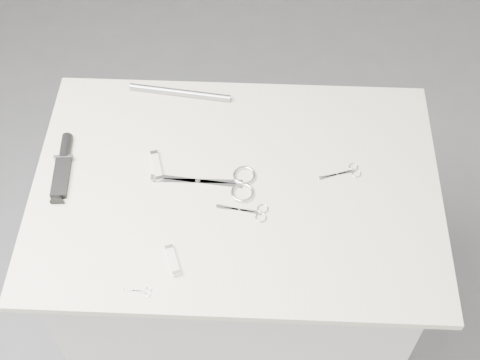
{
  "coord_description": "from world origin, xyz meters",
  "views": [
    {
      "loc": [
        0.05,
        -0.96,
        2.24
      ],
      "look_at": [
        0.01,
        0.02,
        0.92
      ],
      "focal_mm": 50.0,
      "sensor_mm": 36.0,
      "label": 1
    }
  ],
  "objects_px": {
    "pocket_knife_a": "(157,166)",
    "pocket_knife_b": "(173,260)",
    "large_shears": "(227,183)",
    "tiny_scissors": "(142,291)",
    "embroidery_scissors_b": "(346,172)",
    "plinth": "(237,277)",
    "metal_rail": "(180,92)",
    "embroidery_scissors_a": "(252,212)",
    "sheathed_knife": "(63,164)"
  },
  "relations": [
    {
      "from": "embroidery_scissors_b",
      "to": "pocket_knife_a",
      "type": "xyz_separation_m",
      "value": [
        -0.47,
        -0.0,
        0.0
      ]
    },
    {
      "from": "embroidery_scissors_a",
      "to": "pocket_knife_b",
      "type": "relative_size",
      "value": 1.56
    },
    {
      "from": "pocket_knife_b",
      "to": "pocket_knife_a",
      "type": "bearing_deg",
      "value": -5.81
    },
    {
      "from": "metal_rail",
      "to": "plinth",
      "type": "bearing_deg",
      "value": -60.9
    },
    {
      "from": "pocket_knife_b",
      "to": "embroidery_scissors_a",
      "type": "bearing_deg",
      "value": -70.77
    },
    {
      "from": "large_shears",
      "to": "pocket_knife_b",
      "type": "distance_m",
      "value": 0.25
    },
    {
      "from": "sheathed_knife",
      "to": "pocket_knife_a",
      "type": "bearing_deg",
      "value": -93.52
    },
    {
      "from": "embroidery_scissors_b",
      "to": "embroidery_scissors_a",
      "type": "bearing_deg",
      "value": -168.99
    },
    {
      "from": "large_shears",
      "to": "pocket_knife_a",
      "type": "relative_size",
      "value": 2.66
    },
    {
      "from": "embroidery_scissors_b",
      "to": "metal_rail",
      "type": "relative_size",
      "value": 0.38
    },
    {
      "from": "embroidery_scissors_a",
      "to": "pocket_knife_a",
      "type": "distance_m",
      "value": 0.27
    },
    {
      "from": "embroidery_scissors_b",
      "to": "large_shears",
      "type": "bearing_deg",
      "value": 171.07
    },
    {
      "from": "large_shears",
      "to": "sheathed_knife",
      "type": "height_order",
      "value": "sheathed_knife"
    },
    {
      "from": "pocket_knife_b",
      "to": "metal_rail",
      "type": "xyz_separation_m",
      "value": [
        -0.03,
        0.52,
        0.0
      ]
    },
    {
      "from": "plinth",
      "to": "pocket_knife_a",
      "type": "relative_size",
      "value": 9.43
    },
    {
      "from": "embroidery_scissors_a",
      "to": "embroidery_scissors_b",
      "type": "bearing_deg",
      "value": 37.27
    },
    {
      "from": "embroidery_scissors_b",
      "to": "sheathed_knife",
      "type": "xyz_separation_m",
      "value": [
        -0.71,
        -0.01,
        0.01
      ]
    },
    {
      "from": "large_shears",
      "to": "metal_rail",
      "type": "xyz_separation_m",
      "value": [
        -0.14,
        0.3,
        0.01
      ]
    },
    {
      "from": "plinth",
      "to": "sheathed_knife",
      "type": "height_order",
      "value": "sheathed_knife"
    },
    {
      "from": "plinth",
      "to": "embroidery_scissors_a",
      "type": "relative_size",
      "value": 7.25
    },
    {
      "from": "sheathed_knife",
      "to": "metal_rail",
      "type": "height_order",
      "value": "same"
    },
    {
      "from": "plinth",
      "to": "sheathed_knife",
      "type": "xyz_separation_m",
      "value": [
        -0.43,
        0.04,
        0.48
      ]
    },
    {
      "from": "plinth",
      "to": "embroidery_scissors_b",
      "type": "xyz_separation_m",
      "value": [
        0.27,
        0.05,
        0.47
      ]
    },
    {
      "from": "large_shears",
      "to": "sheathed_knife",
      "type": "relative_size",
      "value": 1.3
    },
    {
      "from": "embroidery_scissors_a",
      "to": "sheathed_knife",
      "type": "xyz_separation_m",
      "value": [
        -0.48,
        0.12,
        0.01
      ]
    },
    {
      "from": "plinth",
      "to": "pocket_knife_b",
      "type": "bearing_deg",
      "value": -121.1
    },
    {
      "from": "pocket_knife_a",
      "to": "pocket_knife_b",
      "type": "distance_m",
      "value": 0.28
    },
    {
      "from": "pocket_knife_a",
      "to": "pocket_knife_b",
      "type": "bearing_deg",
      "value": 178.44
    },
    {
      "from": "embroidery_scissors_b",
      "to": "metal_rail",
      "type": "distance_m",
      "value": 0.5
    },
    {
      "from": "plinth",
      "to": "metal_rail",
      "type": "distance_m",
      "value": 0.59
    },
    {
      "from": "large_shears",
      "to": "tiny_scissors",
      "type": "xyz_separation_m",
      "value": [
        -0.17,
        -0.3,
        -0.0
      ]
    },
    {
      "from": "plinth",
      "to": "pocket_knife_b",
      "type": "xyz_separation_m",
      "value": [
        -0.13,
        -0.22,
        0.48
      ]
    },
    {
      "from": "pocket_knife_a",
      "to": "large_shears",
      "type": "bearing_deg",
      "value": -119.5
    },
    {
      "from": "embroidery_scissors_a",
      "to": "metal_rail",
      "type": "distance_m",
      "value": 0.43
    },
    {
      "from": "embroidery_scissors_b",
      "to": "sheathed_knife",
      "type": "bearing_deg",
      "value": 162.57
    },
    {
      "from": "plinth",
      "to": "tiny_scissors",
      "type": "bearing_deg",
      "value": -123.04
    },
    {
      "from": "embroidery_scissors_b",
      "to": "pocket_knife_b",
      "type": "relative_size",
      "value": 1.33
    },
    {
      "from": "embroidery_scissors_b",
      "to": "pocket_knife_a",
      "type": "bearing_deg",
      "value": 162.45
    },
    {
      "from": "large_shears",
      "to": "metal_rail",
      "type": "relative_size",
      "value": 0.91
    },
    {
      "from": "tiny_scissors",
      "to": "large_shears",
      "type": "bearing_deg",
      "value": 62.54
    },
    {
      "from": "embroidery_scissors_a",
      "to": "sheathed_knife",
      "type": "height_order",
      "value": "sheathed_knife"
    },
    {
      "from": "large_shears",
      "to": "pocket_knife_b",
      "type": "height_order",
      "value": "pocket_knife_b"
    },
    {
      "from": "pocket_knife_b",
      "to": "metal_rail",
      "type": "bearing_deg",
      "value": -16.3
    },
    {
      "from": "large_shears",
      "to": "metal_rail",
      "type": "bearing_deg",
      "value": 118.59
    },
    {
      "from": "embroidery_scissors_b",
      "to": "pocket_knife_a",
      "type": "relative_size",
      "value": 1.11
    },
    {
      "from": "tiny_scissors",
      "to": "pocket_knife_b",
      "type": "xyz_separation_m",
      "value": [
        0.06,
        0.08,
        0.0
      ]
    },
    {
      "from": "sheathed_knife",
      "to": "pocket_knife_b",
      "type": "bearing_deg",
      "value": -135.45
    },
    {
      "from": "pocket_knife_b",
      "to": "embroidery_scissors_b",
      "type": "bearing_deg",
      "value": -76.31
    },
    {
      "from": "tiny_scissors",
      "to": "plinth",
      "type": "bearing_deg",
      "value": 59.14
    },
    {
      "from": "pocket_knife_a",
      "to": "metal_rail",
      "type": "bearing_deg",
      "value": -23.42
    }
  ]
}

